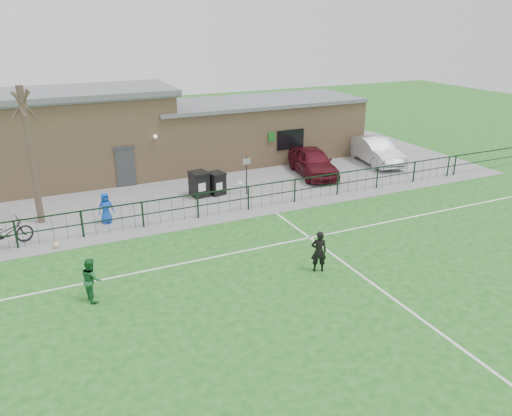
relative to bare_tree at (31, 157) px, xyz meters
name	(u,v)px	position (x,y,z in m)	size (l,w,h in m)	color
ground	(320,293)	(8.00, -10.50, -3.00)	(90.00, 90.00, 0.00)	#1A591A
paving_strip	(192,180)	(8.00, 3.00, -2.99)	(34.00, 13.00, 0.02)	gray
pitch_line_touch	(231,214)	(8.00, -2.70, -3.00)	(28.00, 0.10, 0.01)	white
pitch_line_mid	(267,246)	(8.00, -6.50, -3.00)	(28.00, 0.10, 0.01)	white
pitch_line_perp	(369,281)	(10.00, -10.50, -3.00)	(0.10, 16.00, 0.01)	white
perimeter_fence	(229,201)	(8.00, -2.50, -2.40)	(28.00, 0.10, 1.20)	black
bare_tree	(31,157)	(0.00, 0.00, 0.00)	(0.30, 0.30, 6.00)	#47342B
wheelie_bin_left	(199,185)	(7.53, 0.33, -2.38)	(0.79, 0.90, 1.19)	black
wheelie_bin_right	(216,184)	(8.43, 0.24, -2.44)	(0.71, 0.81, 1.08)	black
sign_post	(247,176)	(9.81, -0.47, -1.98)	(0.06, 0.06, 2.00)	black
car_maroon	(313,162)	(14.63, 0.99, -2.20)	(1.85, 4.61, 1.57)	#4C0D17
car_silver	(375,150)	(19.50, 1.57, -2.19)	(1.68, 4.81, 1.58)	#B6B9BF
bicycle_c	(6,234)	(-1.35, -2.16, -2.43)	(0.73, 2.08, 1.09)	black
spectator_child	(106,208)	(2.64, -1.34, -2.28)	(0.68, 0.44, 1.40)	blue
goalkeeper_kick	(316,249)	(8.74, -8.99, -2.17)	(1.95, 3.97, 2.56)	black
outfield_player	(91,279)	(1.16, -7.71, -2.27)	(0.71, 0.55, 1.46)	#1B612F
ball_ground	(56,245)	(0.38, -3.11, -2.88)	(0.24, 0.24, 0.24)	white
clubhouse	(160,132)	(7.12, 6.00, -0.78)	(24.25, 5.40, 4.96)	tan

